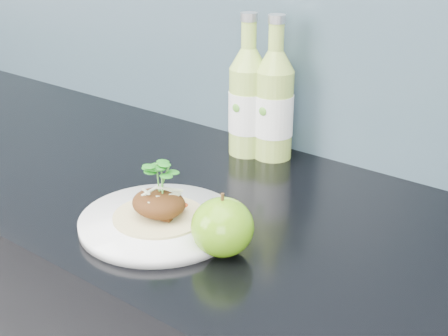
{
  "coord_description": "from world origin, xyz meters",
  "views": [
    {
      "loc": [
        0.59,
        0.97,
        1.36
      ],
      "look_at": [
        0.06,
        1.63,
        1.0
      ],
      "focal_mm": 50.0,
      "sensor_mm": 36.0,
      "label": 1
    }
  ],
  "objects_px": {
    "dinner_plate": "(160,222)",
    "green_apple": "(222,227)",
    "cider_bottle_right": "(274,105)",
    "cider_bottle_left": "(248,102)"
  },
  "relations": [
    {
      "from": "dinner_plate",
      "to": "green_apple",
      "type": "bearing_deg",
      "value": -0.8
    },
    {
      "from": "cider_bottle_right",
      "to": "dinner_plate",
      "type": "bearing_deg",
      "value": -93.94
    },
    {
      "from": "green_apple",
      "to": "cider_bottle_left",
      "type": "height_order",
      "value": "cider_bottle_left"
    },
    {
      "from": "dinner_plate",
      "to": "green_apple",
      "type": "xyz_separation_m",
      "value": [
        0.13,
        -0.0,
        0.03
      ]
    },
    {
      "from": "green_apple",
      "to": "cider_bottle_left",
      "type": "distance_m",
      "value": 0.4
    },
    {
      "from": "green_apple",
      "to": "cider_bottle_right",
      "type": "distance_m",
      "value": 0.39
    },
    {
      "from": "dinner_plate",
      "to": "cider_bottle_left",
      "type": "bearing_deg",
      "value": 103.32
    },
    {
      "from": "cider_bottle_left",
      "to": "green_apple",
      "type": "bearing_deg",
      "value": -34.94
    },
    {
      "from": "cider_bottle_left",
      "to": "cider_bottle_right",
      "type": "bearing_deg",
      "value": 38.91
    },
    {
      "from": "cider_bottle_right",
      "to": "cider_bottle_left",
      "type": "bearing_deg",
      "value": -173.06
    }
  ]
}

